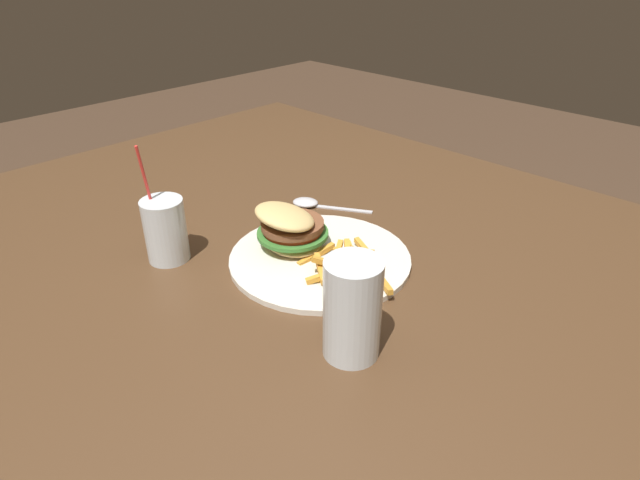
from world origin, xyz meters
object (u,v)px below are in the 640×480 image
(juice_glass, at_px, (166,232))
(spoon, at_px, (309,203))
(meal_plate_near, at_px, (307,244))
(beer_glass, at_px, (352,311))

(juice_glass, bearing_deg, spoon, -94.68)
(meal_plate_near, distance_m, spoon, 0.21)
(meal_plate_near, relative_size, beer_glass, 2.26)
(meal_plate_near, distance_m, juice_glass, 0.24)
(juice_glass, xyz_separation_m, spoon, (-0.03, -0.32, -0.05))
(beer_glass, xyz_separation_m, spoon, (0.37, -0.28, -0.06))
(spoon, bearing_deg, juice_glass, 55.34)
(juice_glass, height_order, spoon, juice_glass)
(meal_plate_near, relative_size, spoon, 2.03)
(meal_plate_near, height_order, spoon, meal_plate_near)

